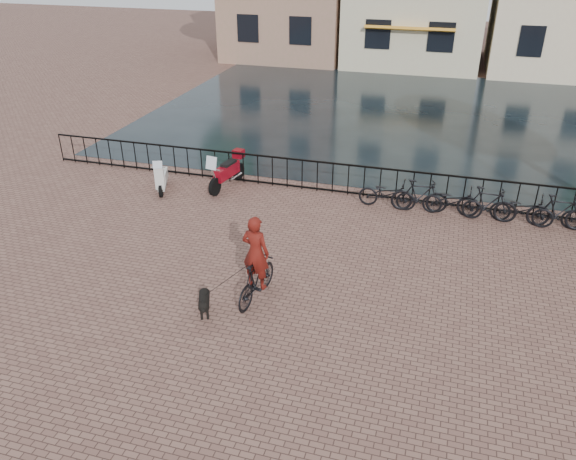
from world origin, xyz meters
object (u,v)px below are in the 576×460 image
(cyclist, at_px, (256,264))
(dog, at_px, (204,303))
(motorcycle, at_px, (227,168))
(scooter, at_px, (161,172))

(cyclist, bearing_deg, dog, 51.91)
(dog, relative_size, motorcycle, 0.46)
(dog, distance_m, motorcycle, 6.90)
(cyclist, relative_size, motorcycle, 1.25)
(cyclist, xyz_separation_m, scooter, (-4.91, 4.89, -0.30))
(dog, height_order, motorcycle, motorcycle)
(dog, xyz_separation_m, motorcycle, (-2.10, 6.56, 0.39))
(motorcycle, bearing_deg, scooter, -146.97)
(scooter, bearing_deg, motorcycle, 1.74)
(cyclist, distance_m, dog, 1.40)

